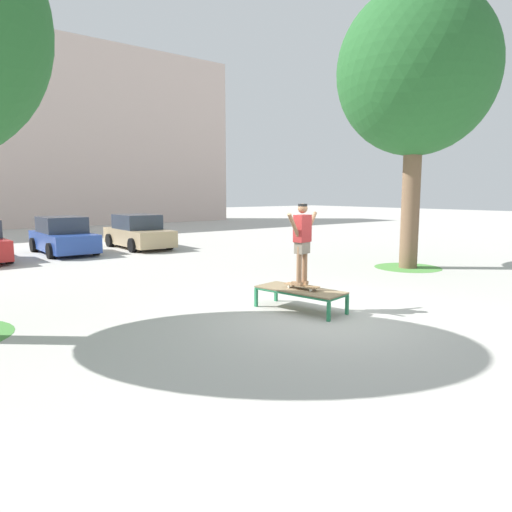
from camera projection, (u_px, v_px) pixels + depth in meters
name	position (u px, v px, depth m)	size (l,w,h in m)	color
ground_plane	(323.00, 317.00, 9.36)	(120.00, 120.00, 0.00)	#B7B5AD
skate_box	(300.00, 291.00, 9.83)	(1.11, 2.01, 0.46)	#237A4C
skateboard	(302.00, 286.00, 9.79)	(0.35, 0.82, 0.09)	#9E754C
skater	(302.00, 238.00, 9.66)	(1.00, 0.34, 1.69)	#8E6647
tree_near_right	(416.00, 73.00, 14.70)	(4.97, 4.97, 8.86)	brown
grass_patch_near_right	(408.00, 267.00, 15.53)	(2.16, 2.16, 0.01)	#519342
car_blue	(63.00, 237.00, 19.10)	(1.94, 4.21, 1.50)	#28479E
car_tan	(138.00, 233.00, 20.99)	(1.96, 4.22, 1.50)	tan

